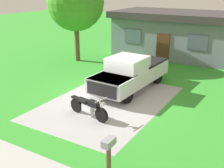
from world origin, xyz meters
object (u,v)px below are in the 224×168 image
pickup_truck (131,72)px  shade_tree (75,2)px  motorcycle (89,107)px  mailbox (109,147)px  neighbor_house (175,33)px

pickup_truck → shade_tree: 7.89m
pickup_truck → motorcycle: bearing=-89.6°
pickup_truck → mailbox: (2.86, -7.14, 0.03)m
shade_tree → neighbor_house: bearing=44.4°
motorcycle → mailbox: (2.83, -2.97, 0.51)m
motorcycle → shade_tree: shade_tree is taller
motorcycle → neighbor_house: size_ratio=0.23×
motorcycle → mailbox: mailbox is taller
pickup_truck → mailbox: 7.69m
motorcycle → neighbor_house: bearing=92.9°
motorcycle → shade_tree: size_ratio=0.35×
pickup_truck → mailbox: bearing=-68.2°
motorcycle → shade_tree: (-6.33, 7.54, 3.82)m
motorcycle → pickup_truck: bearing=90.4°
motorcycle → neighbor_house: 13.18m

